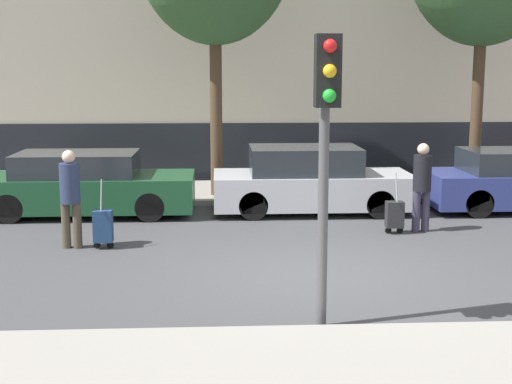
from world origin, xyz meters
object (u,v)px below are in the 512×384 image
pedestrian_left (70,193)px  pedestrian_right (422,182)px  parked_car_1 (310,182)px  parked_car_0 (84,185)px  trolley_right (395,215)px  traffic_light (326,123)px  trolley_left (103,226)px

pedestrian_left → pedestrian_right: (6.36, 0.91, -0.01)m
parked_car_1 → pedestrian_left: (-4.50, -2.94, 0.30)m
parked_car_0 → parked_car_1: size_ratio=1.07×
trolley_right → traffic_light: (-2.08, -4.94, 2.09)m
pedestrian_right → pedestrian_left: bearing=174.6°
parked_car_1 → trolley_right: (1.32, -2.16, -0.30)m
pedestrian_left → traffic_light: size_ratio=0.50×
parked_car_0 → parked_car_1: 4.81m
pedestrian_right → traffic_light: (-2.62, -5.07, 1.50)m
trolley_left → pedestrian_left: bearing=172.7°
trolley_left → traffic_light: (3.20, -4.08, 2.06)m
parked_car_1 → pedestrian_right: size_ratio=2.51×
parked_car_1 → pedestrian_left: size_ratio=2.49×
parked_car_1 → trolley_left: parked_car_1 is taller
parked_car_0 → parked_car_1: bearing=0.3°
pedestrian_right → parked_car_0: bearing=149.8°
trolley_left → traffic_light: size_ratio=0.35×
pedestrian_right → traffic_light: bearing=-130.8°
parked_car_0 → pedestrian_left: 2.95m
pedestrian_left → pedestrian_right: bearing=-164.6°
trolley_right → parked_car_0: bearing=160.9°
parked_car_0 → trolley_left: (0.85, -2.98, -0.24)m
pedestrian_right → traffic_light: traffic_light is taller
parked_car_0 → trolley_right: size_ratio=3.93×
parked_car_1 → traffic_light: bearing=-96.1°
traffic_light → pedestrian_left: bearing=132.0°
pedestrian_right → traffic_light: size_ratio=0.49×
pedestrian_left → trolley_left: 0.79m
parked_car_0 → pedestrian_left: pedestrian_left is taller
pedestrian_left → traffic_light: (3.74, -4.15, 1.49)m
traffic_light → parked_car_0: bearing=119.8°
parked_car_0 → pedestrian_right: (6.66, -2.00, 0.33)m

